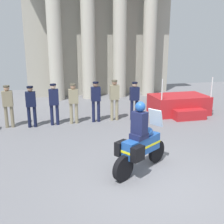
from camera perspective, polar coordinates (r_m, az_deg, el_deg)
ground_plane at (r=6.91m, az=9.26°, el=-14.49°), size 28.00×28.00×0.00m
colonnade_backdrop at (r=16.61m, az=-2.07°, el=16.82°), size 8.91×1.64×7.56m
reviewing_stand at (r=13.05m, az=13.95°, el=1.42°), size 2.56×2.11×1.77m
officer_in_row_0 at (r=11.29m, az=-21.03°, el=1.78°), size 0.38×0.24×1.68m
officer_in_row_1 at (r=11.04m, az=-16.65°, el=1.75°), size 0.38×0.24×1.65m
officer_in_row_2 at (r=11.10m, az=-12.12°, el=2.26°), size 0.38×0.24×1.69m
officer_in_row_3 at (r=11.17m, az=-8.10°, el=2.43°), size 0.38×0.24×1.66m
officer_in_row_4 at (r=11.30m, az=-3.41°, el=2.85°), size 0.38×0.24×1.70m
officer_in_row_5 at (r=11.50m, az=0.52°, el=3.22°), size 0.38×0.24×1.74m
officer_in_row_6 at (r=11.65m, az=4.74°, el=3.01°), size 0.38×0.24×1.64m
motorcycle_with_rider at (r=7.07m, az=5.89°, el=-6.54°), size 1.82×1.27×1.90m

